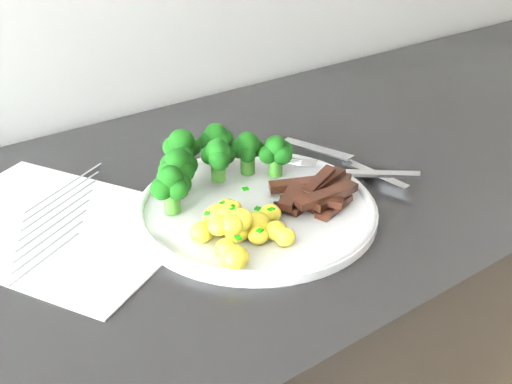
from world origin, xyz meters
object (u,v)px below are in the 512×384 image
(recipe_paper, at_px, (55,226))
(plate, at_px, (256,207))
(fork, at_px, (346,170))
(beef_strips, at_px, (317,193))
(knife, at_px, (358,168))
(potatoes, at_px, (236,226))
(broccoli, at_px, (210,158))

(recipe_paper, relative_size, plate, 1.30)
(recipe_paper, height_order, plate, plate)
(recipe_paper, distance_m, fork, 0.38)
(beef_strips, xyz_separation_m, fork, (0.08, 0.03, -0.00))
(fork, bearing_deg, recipe_paper, 161.05)
(plate, height_order, beef_strips, beef_strips)
(plate, distance_m, knife, 0.17)
(potatoes, distance_m, knife, 0.24)
(potatoes, xyz_separation_m, fork, (0.20, 0.04, -0.01))
(recipe_paper, distance_m, plate, 0.24)
(plate, height_order, knife, knife)
(recipe_paper, bearing_deg, plate, -28.54)
(broccoli, height_order, knife, broccoli)
(plate, distance_m, broccoli, 0.09)
(fork, bearing_deg, knife, 16.08)
(broccoli, bearing_deg, potatoes, -109.59)
(recipe_paper, height_order, fork, fork)
(fork, bearing_deg, plate, 177.25)
(beef_strips, bearing_deg, broccoli, 126.91)
(recipe_paper, xyz_separation_m, fork, (0.36, -0.12, 0.02))
(recipe_paper, relative_size, knife, 1.86)
(broccoli, bearing_deg, fork, -27.30)
(recipe_paper, xyz_separation_m, potatoes, (0.15, -0.16, 0.03))
(plate, height_order, fork, fork)
(broccoli, distance_m, knife, 0.21)
(recipe_paper, xyz_separation_m, broccoli, (0.20, -0.04, 0.05))
(plate, bearing_deg, beef_strips, -27.74)
(potatoes, bearing_deg, beef_strips, 4.42)
(recipe_paper, height_order, knife, knife)
(beef_strips, relative_size, fork, 0.80)
(recipe_paper, xyz_separation_m, beef_strips, (0.28, -0.15, 0.02))
(plate, xyz_separation_m, beef_strips, (0.07, -0.04, 0.01))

